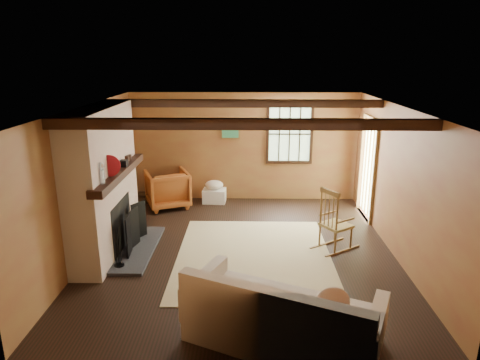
{
  "coord_description": "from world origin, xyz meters",
  "views": [
    {
      "loc": [
        0.1,
        -6.56,
        3.16
      ],
      "look_at": [
        -0.04,
        0.4,
        1.13
      ],
      "focal_mm": 32.0,
      "sensor_mm": 36.0,
      "label": 1
    }
  ],
  "objects_px": {
    "fireplace": "(105,188)",
    "armchair": "(168,189)",
    "rocking_chair": "(334,223)",
    "sofa": "(281,321)",
    "laundry_basket": "(214,196)"
  },
  "relations": [
    {
      "from": "rocking_chair",
      "to": "armchair",
      "type": "xyz_separation_m",
      "value": [
        -3.19,
        2.05,
        -0.06
      ]
    },
    {
      "from": "rocking_chair",
      "to": "sofa",
      "type": "relative_size",
      "value": 0.46
    },
    {
      "from": "armchair",
      "to": "rocking_chair",
      "type": "bearing_deg",
      "value": 124.97
    },
    {
      "from": "fireplace",
      "to": "armchair",
      "type": "relative_size",
      "value": 2.74
    },
    {
      "from": "rocking_chair",
      "to": "armchair",
      "type": "distance_m",
      "value": 3.79
    },
    {
      "from": "sofa",
      "to": "laundry_basket",
      "type": "xyz_separation_m",
      "value": [
        -1.14,
        4.89,
        -0.16
      ]
    },
    {
      "from": "laundry_basket",
      "to": "armchair",
      "type": "distance_m",
      "value": 1.06
    },
    {
      "from": "rocking_chair",
      "to": "sofa",
      "type": "bearing_deg",
      "value": 123.08
    },
    {
      "from": "fireplace",
      "to": "laundry_basket",
      "type": "height_order",
      "value": "fireplace"
    },
    {
      "from": "armchair",
      "to": "laundry_basket",
      "type": "bearing_deg",
      "value": 174.49
    },
    {
      "from": "fireplace",
      "to": "armchair",
      "type": "distance_m",
      "value": 2.37
    },
    {
      "from": "rocking_chair",
      "to": "laundry_basket",
      "type": "xyz_separation_m",
      "value": [
        -2.2,
        2.35,
        -0.31
      ]
    },
    {
      "from": "fireplace",
      "to": "laundry_basket",
      "type": "distance_m",
      "value": 3.09
    },
    {
      "from": "fireplace",
      "to": "rocking_chair",
      "type": "distance_m",
      "value": 3.83
    },
    {
      "from": "fireplace",
      "to": "sofa",
      "type": "distance_m",
      "value": 3.71
    }
  ]
}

